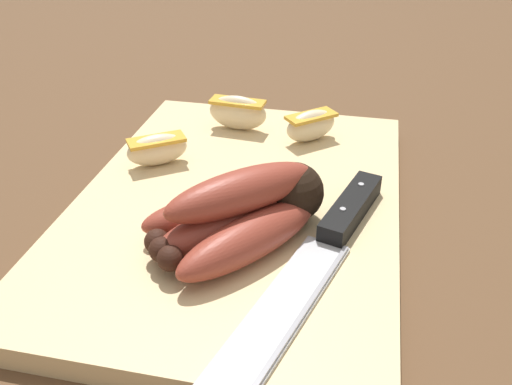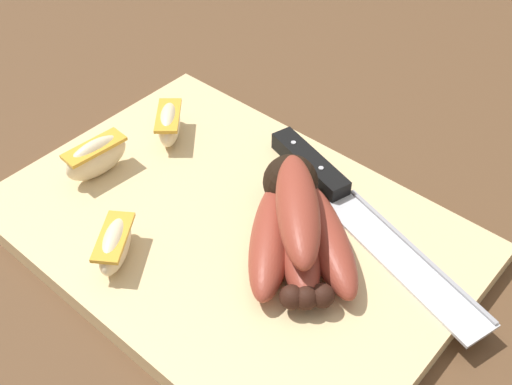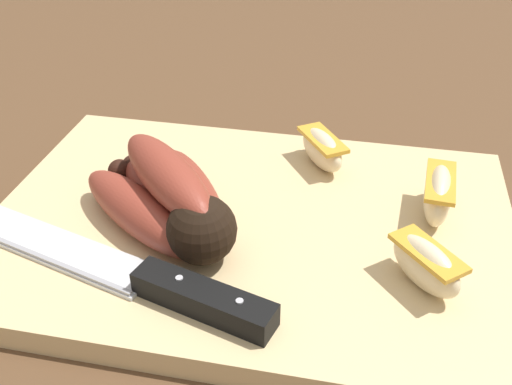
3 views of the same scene
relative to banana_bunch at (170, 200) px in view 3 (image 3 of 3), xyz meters
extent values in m
plane|color=brown|center=(-0.05, -0.02, -0.04)|extent=(6.00, 6.00, 0.00)
cube|color=#DBBC84|center=(-0.06, -0.01, -0.03)|extent=(0.41, 0.29, 0.02)
sphere|color=black|center=(-0.03, 0.04, 0.00)|extent=(0.05, 0.05, 0.05)
ellipsoid|color=brown|center=(-0.01, -0.02, -0.01)|extent=(0.11, 0.13, 0.03)
sphere|color=black|center=(0.04, -0.06, -0.01)|extent=(0.02, 0.02, 0.02)
ellipsoid|color=brown|center=(0.01, -0.01, -0.01)|extent=(0.12, 0.12, 0.03)
sphere|color=black|center=(0.05, -0.05, -0.01)|extent=(0.02, 0.02, 0.02)
ellipsoid|color=brown|center=(0.02, 0.01, -0.01)|extent=(0.13, 0.11, 0.03)
sphere|color=black|center=(0.06, -0.04, -0.01)|extent=(0.02, 0.02, 0.02)
ellipsoid|color=brown|center=(0.00, 0.00, 0.02)|extent=(0.12, 0.12, 0.04)
cube|color=silver|center=(0.08, 0.04, -0.02)|extent=(0.18, 0.08, 0.00)
cube|color=#99999E|center=(0.09, 0.06, -0.02)|extent=(0.17, 0.05, 0.00)
cube|color=black|center=(-0.05, 0.08, -0.02)|extent=(0.10, 0.05, 0.02)
cylinder|color=#B2B2B7|center=(-0.07, 0.09, -0.01)|extent=(0.00, 0.01, 0.00)
cylinder|color=#B2B2B7|center=(-0.03, 0.08, -0.01)|extent=(0.00, 0.01, 0.00)
ellipsoid|color=beige|center=(-0.19, 0.03, -0.01)|extent=(0.06, 0.06, 0.03)
cube|color=gold|center=(-0.19, 0.03, 0.00)|extent=(0.05, 0.06, 0.00)
ellipsoid|color=beige|center=(-0.20, -0.05, 0.00)|extent=(0.03, 0.07, 0.04)
cube|color=gold|center=(-0.20, -0.05, 0.01)|extent=(0.03, 0.06, 0.00)
ellipsoid|color=beige|center=(-0.10, -0.11, -0.01)|extent=(0.05, 0.06, 0.03)
cube|color=gold|center=(-0.10, -0.11, 0.00)|extent=(0.05, 0.06, 0.00)
camera|label=1|loc=(0.36, 0.09, 0.25)|focal=39.07mm
camera|label=2|loc=(0.22, -0.30, 0.39)|focal=44.85mm
camera|label=3|loc=(-0.14, 0.35, 0.26)|focal=41.79mm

